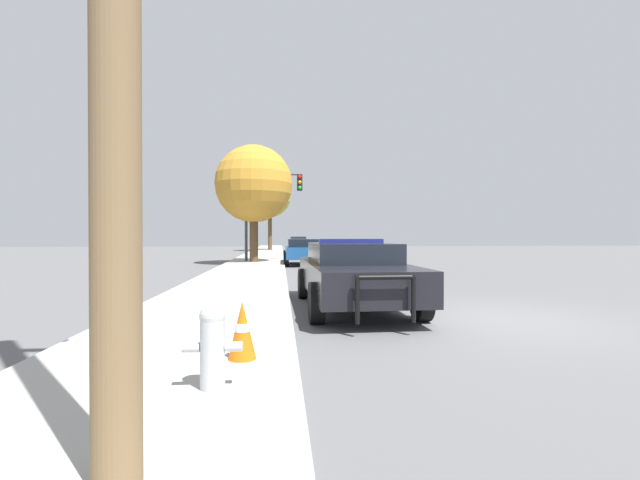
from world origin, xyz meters
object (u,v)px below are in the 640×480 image
(police_car, at_px, (353,272))
(traffic_light, at_px, (269,198))
(car_background_distant, at_px, (298,243))
(tree_sidewalk_mid, at_px, (254,184))
(fire_hydrant, at_px, (213,343))
(traffic_cone, at_px, (242,330))
(car_background_midblock, at_px, (303,251))
(tree_sidewalk_far, at_px, (270,197))

(police_car, height_order, traffic_light, traffic_light)
(car_background_distant, height_order, tree_sidewalk_mid, tree_sidewalk_mid)
(fire_hydrant, xyz_separation_m, tree_sidewalk_mid, (-0.80, 18.88, 3.69))
(fire_hydrant, distance_m, traffic_light, 20.14)
(fire_hydrant, height_order, traffic_cone, fire_hydrant)
(car_background_midblock, xyz_separation_m, tree_sidewalk_far, (-2.21, 20.36, 4.63))
(car_background_midblock, distance_m, tree_sidewalk_far, 21.00)
(fire_hydrant, distance_m, car_background_midblock, 18.28)
(car_background_distant, bearing_deg, traffic_cone, -94.35)
(fire_hydrant, relative_size, tree_sidewalk_far, 0.10)
(traffic_light, relative_size, car_background_distant, 1.12)
(police_car, distance_m, traffic_light, 15.40)
(car_background_distant, bearing_deg, fire_hydrant, -94.54)
(traffic_light, bearing_deg, police_car, -81.89)
(police_car, xyz_separation_m, car_background_midblock, (-0.34, 13.28, -0.01))
(fire_hydrant, relative_size, car_background_distant, 0.17)
(fire_hydrant, bearing_deg, traffic_cone, 78.56)
(traffic_light, height_order, car_background_midblock, traffic_light)
(traffic_cone, bearing_deg, fire_hydrant, -101.44)
(fire_hydrant, bearing_deg, tree_sidewalk_far, 90.66)
(tree_sidewalk_far, height_order, traffic_cone, tree_sidewalk_far)
(police_car, bearing_deg, traffic_light, -82.99)
(tree_sidewalk_mid, distance_m, tree_sidewalk_far, 19.71)
(traffic_cone, bearing_deg, tree_sidewalk_far, 90.96)
(car_background_midblock, height_order, tree_sidewalk_far, tree_sidewalk_far)
(fire_hydrant, relative_size, tree_sidewalk_mid, 0.12)
(tree_sidewalk_far, bearing_deg, car_background_midblock, -83.81)
(car_background_distant, bearing_deg, car_background_midblock, -92.77)
(tree_sidewalk_mid, distance_m, traffic_cone, 18.39)
(car_background_midblock, relative_size, tree_sidewalk_far, 0.56)
(traffic_light, height_order, tree_sidewalk_mid, tree_sidewalk_mid)
(fire_hydrant, distance_m, tree_sidewalk_mid, 19.25)
(police_car, relative_size, traffic_cone, 7.89)
(car_background_midblock, distance_m, tree_sidewalk_mid, 4.39)
(car_background_midblock, bearing_deg, traffic_light, 136.44)
(tree_sidewalk_far, bearing_deg, car_background_distant, 36.38)
(police_car, xyz_separation_m, traffic_light, (-2.14, 14.98, 2.86))
(fire_hydrant, distance_m, tree_sidewalk_far, 38.86)
(police_car, distance_m, car_background_midblock, 13.28)
(fire_hydrant, relative_size, car_background_midblock, 0.19)
(traffic_light, height_order, traffic_cone, traffic_light)
(car_background_midblock, xyz_separation_m, traffic_cone, (-1.58, -17.29, -0.28))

